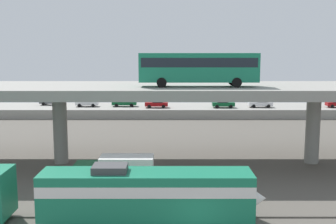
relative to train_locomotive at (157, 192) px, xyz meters
name	(u,v)px	position (x,y,z in m)	size (l,w,h in m)	color
rail_strip_far	(196,217)	(2.77, 0.73, -2.13)	(110.00, 0.12, 0.12)	#59544C
train_locomotive	(157,192)	(0.00, 0.00, 0.00)	(15.88, 3.04, 4.18)	#197A56
highway_overpass	(187,92)	(2.77, 16.00, 5.52)	(96.00, 12.58, 8.44)	gray
transit_bus_on_overpass	(199,66)	(3.86, 14.33, 8.31)	(12.00, 2.68, 3.40)	#197A56
service_truck_west	(117,172)	(-3.67, 6.87, -0.56)	(6.80, 2.46, 3.04)	#0C4C26
pier_parking_lot	(179,110)	(2.77, 51.00, -1.37)	(73.91, 11.19, 1.65)	gray
parked_car_0	(223,104)	(10.98, 48.59, 0.22)	(4.05, 1.99, 1.50)	#0C4C26
parked_car_2	(87,102)	(-14.49, 50.22, 0.23)	(4.13, 1.97, 1.50)	silver
parked_car_3	(125,102)	(-7.45, 50.36, 0.23)	(4.60, 1.84, 1.50)	#0C4C26
parked_car_4	(53,101)	(-21.73, 52.58, 0.23)	(4.59, 1.90, 1.50)	#515459
parked_car_5	(261,103)	(18.02, 49.19, 0.23)	(4.39, 1.98, 1.50)	silver
parked_car_6	(157,104)	(-1.32, 48.57, 0.22)	(4.23, 1.82, 1.50)	maroon
harbor_water	(176,100)	(2.77, 74.00, -2.19)	(140.00, 36.00, 0.01)	navy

